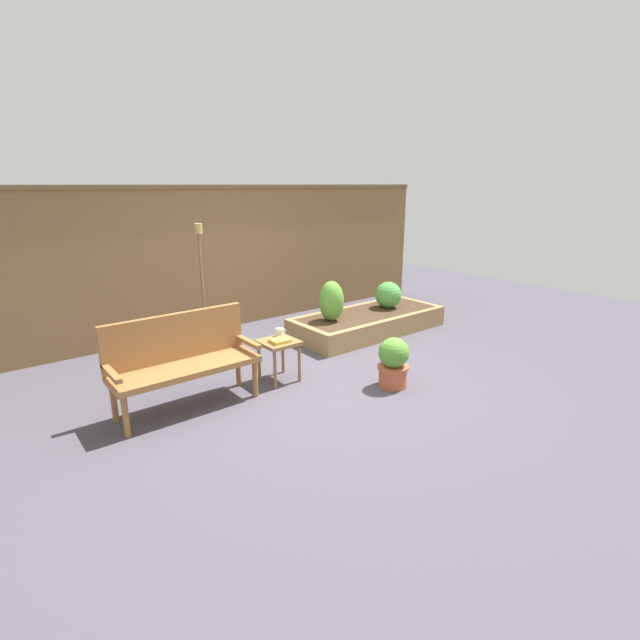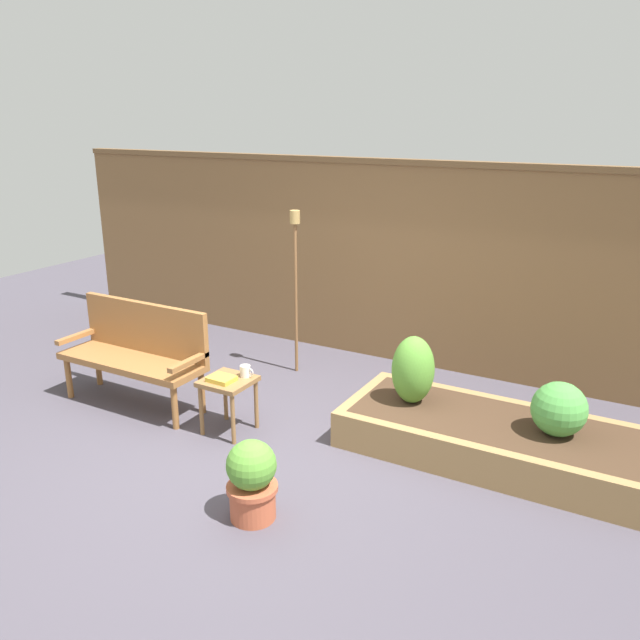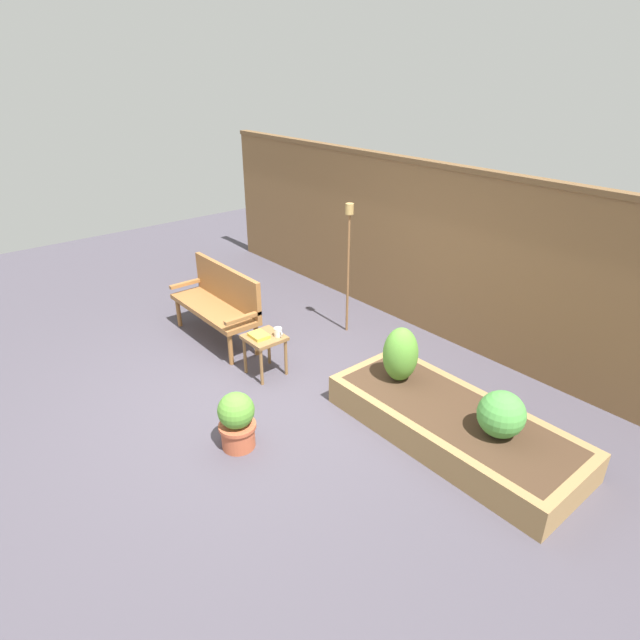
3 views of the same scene
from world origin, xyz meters
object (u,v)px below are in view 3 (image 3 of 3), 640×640
object	(u,v)px
tiki_torch	(349,246)
shrub_far_corner	(501,414)
shrub_near_bench	(400,354)
side_table	(265,343)
cup_on_table	(278,332)
book_on_table	(259,336)
garden_bench	(220,298)
potted_boxwood	(237,420)

from	to	relation	value
tiki_torch	shrub_far_corner	bearing A→B (deg)	-15.08
shrub_near_bench	tiki_torch	distance (m)	1.84
side_table	cup_on_table	world-z (taller)	cup_on_table
side_table	tiki_torch	distance (m)	1.65
book_on_table	shrub_near_bench	size ratio (longest dim) A/B	0.37
garden_bench	shrub_near_bench	xyz separation A→B (m)	(2.46, 0.62, 0.04)
side_table	shrub_near_bench	distance (m)	1.55
potted_boxwood	book_on_table	bearing A→B (deg)	136.42
side_table	shrub_near_bench	world-z (taller)	shrub_near_bench
potted_boxwood	shrub_far_corner	distance (m)	2.32
shrub_near_bench	potted_boxwood	bearing A→B (deg)	-106.26
side_table	potted_boxwood	size ratio (longest dim) A/B	0.85
shrub_near_bench	book_on_table	bearing A→B (deg)	-151.08
book_on_table	potted_boxwood	world-z (taller)	potted_boxwood
tiki_torch	side_table	bearing A→B (deg)	-81.58
book_on_table	potted_boxwood	xyz separation A→B (m)	(0.91, -0.86, -0.21)
garden_bench	side_table	distance (m)	1.11
cup_on_table	shrub_far_corner	bearing A→B (deg)	13.59
garden_bench	shrub_near_bench	world-z (taller)	garden_bench
potted_boxwood	shrub_far_corner	size ratio (longest dim) A/B	1.37
cup_on_table	potted_boxwood	size ratio (longest dim) A/B	0.23
garden_bench	book_on_table	world-z (taller)	garden_bench
side_table	potted_boxwood	world-z (taller)	potted_boxwood
garden_bench	shrub_near_bench	size ratio (longest dim) A/B	2.51
side_table	cup_on_table	distance (m)	0.20
shrub_near_bench	tiki_torch	bearing A→B (deg)	154.95
book_on_table	shrub_far_corner	world-z (taller)	shrub_far_corner
book_on_table	shrub_near_bench	bearing A→B (deg)	30.67
book_on_table	tiki_torch	world-z (taller)	tiki_torch
shrub_near_bench	side_table	bearing A→B (deg)	-152.66
shrub_far_corner	tiki_torch	size ratio (longest dim) A/B	0.24
garden_bench	tiki_torch	world-z (taller)	tiki_torch
shrub_far_corner	garden_bench	bearing A→B (deg)	-170.24
shrub_near_bench	shrub_far_corner	distance (m)	1.16
cup_on_table	shrub_near_bench	xyz separation A→B (m)	(1.27, 0.59, 0.06)
garden_bench	tiki_torch	xyz separation A→B (m)	(0.88, 1.36, 0.62)
side_table	tiki_torch	world-z (taller)	tiki_torch
garden_bench	shrub_far_corner	bearing A→B (deg)	9.76
shrub_near_bench	tiki_torch	size ratio (longest dim) A/B	0.34
cup_on_table	book_on_table	bearing A→B (deg)	-123.43
cup_on_table	book_on_table	size ratio (longest dim) A/B	0.60
book_on_table	shrub_far_corner	size ratio (longest dim) A/B	0.52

